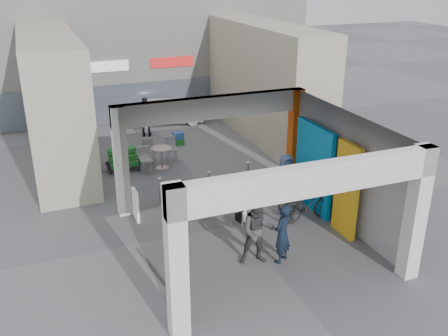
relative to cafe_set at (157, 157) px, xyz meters
name	(u,v)px	position (x,y,z in m)	size (l,w,h in m)	color
ground	(237,225)	(1.06, -5.55, -0.35)	(90.00, 90.00, 0.00)	#5D5E63
arcade_canopy	(267,161)	(1.60, -6.37, 1.95)	(6.40, 6.45, 6.40)	silver
far_building	(132,34)	(1.06, 8.44, 3.64)	(18.00, 4.08, 8.00)	silver
plaza_bldg_left	(54,100)	(-3.44, 1.95, 2.15)	(2.00, 9.00, 5.00)	#A49B88
plaza_bldg_right	(265,81)	(5.56, 1.95, 2.15)	(2.00, 9.00, 5.00)	#A49B88
bollard_left	(160,190)	(-0.66, -3.10, 0.05)	(0.09, 0.09, 0.81)	#919499
bollard_center	(209,183)	(1.03, -3.18, 0.05)	(0.09, 0.09, 0.81)	#919499
bollard_right	(248,174)	(2.56, -2.99, 0.08)	(0.09, 0.09, 0.88)	#919499
advert_board_near	(173,278)	(-1.69, -8.23, 0.15)	(0.14, 0.56, 1.00)	white
advert_board_far	(136,205)	(-1.69, -4.11, 0.15)	(0.11, 0.55, 1.00)	white
cafe_set	(157,157)	(0.00, 0.00, 0.00)	(1.66, 1.34, 1.00)	#9D9DA1
produce_stand	(123,162)	(-1.29, 0.03, -0.02)	(1.27, 0.69, 0.84)	black
crate_stack	(178,139)	(1.49, 2.07, -0.07)	(0.46, 0.36, 0.56)	#195A1C
border_collie	(242,215)	(1.28, -5.47, -0.09)	(0.24, 0.48, 0.66)	black
man_with_dog	(282,234)	(1.40, -7.81, 0.47)	(0.60, 0.39, 1.65)	black
man_back_turned	(258,231)	(0.77, -7.63, 0.58)	(0.91, 0.71, 1.87)	#3F3F41
man_elderly	(285,178)	(3.19, -4.61, 0.47)	(0.81, 0.52, 1.65)	#5571A6
man_crates	(146,117)	(0.49, 3.74, 0.55)	(1.06, 0.44, 1.80)	black
bicycle_front	(298,195)	(3.36, -5.18, 0.10)	(0.60, 1.72, 0.90)	black
bicycle_rear	(308,205)	(3.20, -6.09, 0.19)	(0.51, 1.81, 1.09)	black
white_van	(166,110)	(1.85, 5.37, 0.29)	(1.53, 3.81, 1.30)	white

